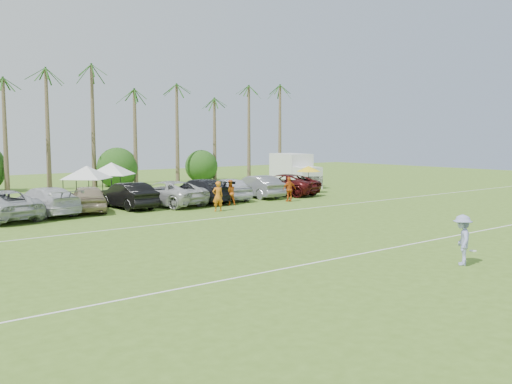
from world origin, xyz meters
TOP-DOWN VIEW (x-y plane):
  - ground at (0.00, 0.00)m, footprint 120.00×120.00m
  - field_lines at (0.00, 8.00)m, footprint 80.00×12.10m
  - palm_tree_4 at (-4.00, 38.00)m, footprint 2.40×2.40m
  - palm_tree_5 at (0.00, 38.00)m, footprint 2.40×2.40m
  - palm_tree_6 at (4.00, 38.00)m, footprint 2.40×2.40m
  - palm_tree_7 at (8.00, 38.00)m, footprint 2.40×2.40m
  - palm_tree_8 at (13.00, 38.00)m, footprint 2.40×2.40m
  - palm_tree_9 at (18.00, 38.00)m, footprint 2.40×2.40m
  - palm_tree_10 at (23.00, 38.00)m, footprint 2.40×2.40m
  - palm_tree_11 at (27.00, 38.00)m, footprint 2.40×2.40m
  - bush_tree_2 at (6.00, 39.00)m, footprint 4.00×4.00m
  - bush_tree_3 at (16.00, 39.00)m, footprint 4.00×4.00m
  - sideline_player_a at (3.20, 16.54)m, footprint 0.80×0.63m
  - sideline_player_b at (5.68, 18.67)m, footprint 1.01×0.89m
  - sideline_player_c at (10.39, 17.74)m, footprint 1.14×0.67m
  - box_truck at (18.95, 26.53)m, footprint 3.43×6.37m
  - canopy_tent_left at (-1.84, 25.39)m, footprint 3.91×3.91m
  - canopy_tent_right at (0.91, 27.39)m, footprint 4.03×4.03m
  - market_umbrella at (15.85, 21.44)m, footprint 2.05×2.05m
  - frisbee_player at (1.70, -1.64)m, footprint 1.40×1.29m
  - parked_car_3 at (-6.10, 21.60)m, footprint 3.28×6.25m
  - parked_car_4 at (-3.37, 21.52)m, footprint 3.40×5.44m
  - parked_car_5 at (-0.65, 21.48)m, footprint 2.08×5.32m
  - parked_car_6 at (2.07, 21.14)m, footprint 4.13×6.68m
  - parked_car_7 at (4.80, 21.29)m, footprint 2.74×6.07m
  - parked_car_8 at (7.52, 21.38)m, footprint 3.01×5.37m
  - parked_car_9 at (10.25, 21.42)m, footprint 2.00×5.30m
  - parked_car_10 at (12.97, 21.55)m, footprint 4.64×6.80m

SIDE VIEW (x-z plane):
  - ground at x=0.00m, z-range 0.00..0.00m
  - field_lines at x=0.00m, z-range 0.00..0.01m
  - parked_car_3 at x=-6.10m, z-range 0.00..1.73m
  - parked_car_4 at x=-3.37m, z-range 0.00..1.73m
  - parked_car_5 at x=-0.65m, z-range 0.00..1.73m
  - parked_car_6 at x=2.07m, z-range 0.00..1.73m
  - parked_car_7 at x=4.80m, z-range 0.00..1.73m
  - parked_car_8 at x=7.52m, z-range 0.00..1.73m
  - parked_car_9 at x=10.25m, z-range 0.00..1.73m
  - parked_car_10 at x=12.97m, z-range 0.00..1.73m
  - sideline_player_b at x=5.68m, z-range 0.00..1.76m
  - sideline_player_c at x=10.39m, z-range 0.00..1.82m
  - frisbee_player at x=1.70m, z-range 0.00..1.89m
  - sideline_player_a at x=3.20m, z-range 0.00..1.93m
  - box_truck at x=18.95m, z-range 0.11..3.22m
  - bush_tree_2 at x=6.00m, z-range -0.20..3.80m
  - bush_tree_3 at x=16.00m, z-range -0.20..3.80m
  - market_umbrella at x=15.85m, z-range 0.91..3.19m
  - canopy_tent_left at x=-1.84m, z-range 1.13..4.30m
  - canopy_tent_right at x=0.91m, z-range 1.16..4.42m
  - palm_tree_4 at x=-4.00m, z-range 3.03..11.93m
  - palm_tree_8 at x=13.00m, z-range 3.03..11.93m
  - palm_tree_5 at x=0.00m, z-range 3.40..13.30m
  - palm_tree_9 at x=18.00m, z-range 3.40..13.30m
  - palm_tree_6 at x=4.00m, z-range 3.76..14.66m
  - palm_tree_10 at x=23.00m, z-range 3.76..14.66m
  - palm_tree_7 at x=8.00m, z-range 4.11..16.01m
  - palm_tree_11 at x=27.00m, z-range 4.11..16.01m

